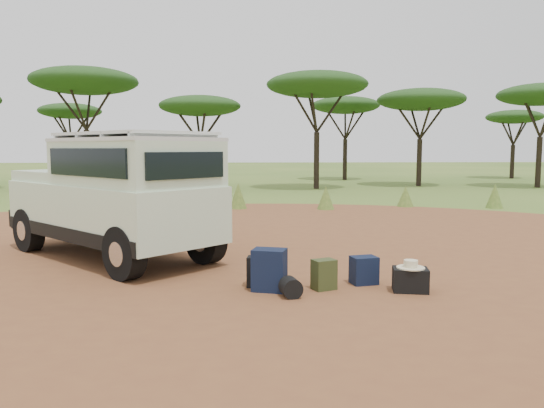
{
  "coord_description": "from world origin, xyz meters",
  "views": [
    {
      "loc": [
        0.13,
        -9.54,
        2.09
      ],
      "look_at": [
        0.72,
        0.81,
        1.0
      ],
      "focal_mm": 35.0,
      "sensor_mm": 36.0,
      "label": 1
    }
  ],
  "objects": [
    {
      "name": "grass_fringe",
      "position": [
        0.12,
        8.67,
        0.4
      ],
      "size": [
        36.6,
        1.6,
        0.9
      ],
      "color": "#446523",
      "rests_on": "ground"
    },
    {
      "name": "dirt_clearing",
      "position": [
        0.0,
        0.0,
        0.0
      ],
      "size": [
        23.0,
        23.0,
        0.01
      ],
      "primitive_type": "cylinder",
      "color": "brown",
      "rests_on": "ground"
    },
    {
      "name": "safari_hat",
      "position": [
        2.58,
        -2.09,
        0.4
      ],
      "size": [
        0.41,
        0.41,
        0.12
      ],
      "color": "beige",
      "rests_on": "hard_case"
    },
    {
      "name": "acacia_treeline",
      "position": [
        0.75,
        19.81,
        4.87
      ],
      "size": [
        46.7,
        13.2,
        6.26
      ],
      "color": "black",
      "rests_on": "ground"
    },
    {
      "name": "stuff_sack",
      "position": [
        0.8,
        -2.29,
        0.14
      ],
      "size": [
        0.34,
        0.34,
        0.29
      ],
      "primitive_type": "cylinder",
      "rotation": [
        1.57,
        0.0,
        0.2
      ],
      "color": "black",
      "rests_on": "ground"
    },
    {
      "name": "backpack_olive",
      "position": [
        1.33,
        -1.91,
        0.23
      ],
      "size": [
        0.39,
        0.34,
        0.46
      ],
      "primitive_type": "cube",
      "rotation": [
        0.0,
        0.0,
        0.39
      ],
      "color": "#2F3C1B",
      "rests_on": "ground"
    },
    {
      "name": "duffel_navy",
      "position": [
        2.0,
        -1.62,
        0.22
      ],
      "size": [
        0.44,
        0.37,
        0.43
      ],
      "primitive_type": "cube",
      "rotation": [
        0.0,
        0.0,
        0.21
      ],
      "color": "#0F1B31",
      "rests_on": "ground"
    },
    {
      "name": "backpack_black",
      "position": [
        0.37,
        -1.69,
        0.23
      ],
      "size": [
        0.37,
        0.29,
        0.46
      ],
      "primitive_type": "cube",
      "rotation": [
        0.0,
        0.0,
        -0.14
      ],
      "color": "black",
      "rests_on": "ground"
    },
    {
      "name": "walking_staff",
      "position": [
        -2.42,
        1.37,
        0.68
      ],
      "size": [
        0.23,
        0.46,
        1.36
      ],
      "primitive_type": "cylinder",
      "rotation": [
        0.33,
        0.0,
        0.43
      ],
      "color": "brown",
      "rests_on": "ground"
    },
    {
      "name": "ground",
      "position": [
        0.0,
        0.0,
        0.0
      ],
      "size": [
        140.0,
        140.0,
        0.0
      ],
      "primitive_type": "plane",
      "color": "#446523",
      "rests_on": "ground"
    },
    {
      "name": "backpack_navy",
      "position": [
        0.52,
        -1.93,
        0.31
      ],
      "size": [
        0.55,
        0.46,
        0.63
      ],
      "primitive_type": "cube",
      "rotation": [
        0.0,
        0.0,
        -0.29
      ],
      "color": "#0F1B31",
      "rests_on": "ground"
    },
    {
      "name": "hard_case",
      "position": [
        2.58,
        -2.09,
        0.18
      ],
      "size": [
        0.56,
        0.44,
        0.35
      ],
      "primitive_type": "cube",
      "rotation": [
        0.0,
        0.0,
        -0.19
      ],
      "color": "black",
      "rests_on": "ground"
    },
    {
      "name": "safari_vehicle",
      "position": [
        -2.26,
        0.58,
        1.14
      ],
      "size": [
        4.73,
        4.79,
        2.37
      ],
      "rotation": [
        0.0,
        0.0,
        -0.8
      ],
      "color": "silver",
      "rests_on": "ground"
    }
  ]
}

